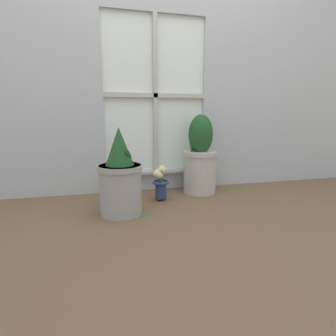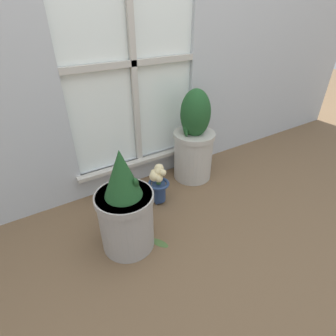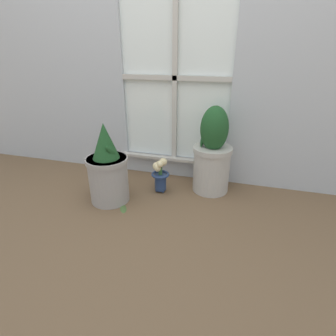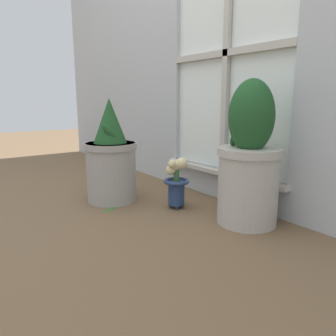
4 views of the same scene
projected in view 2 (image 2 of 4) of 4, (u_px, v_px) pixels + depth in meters
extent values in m
plane|color=brown|center=(194.00, 234.00, 1.47)|extent=(10.00, 10.00, 0.00)
cube|color=#B2B7BC|center=(139.00, 167.00, 1.91)|extent=(0.84, 0.05, 0.17)
cube|color=white|center=(131.00, 62.00, 1.54)|extent=(0.84, 0.02, 1.26)
cube|color=#BCB7AD|center=(133.00, 63.00, 1.52)|extent=(0.04, 0.02, 1.26)
cube|color=#BCB7AD|center=(133.00, 63.00, 1.52)|extent=(0.84, 0.02, 0.04)
cube|color=#BCB7AD|center=(142.00, 161.00, 1.84)|extent=(0.90, 0.06, 0.02)
cylinder|color=#9E9993|center=(127.00, 220.00, 1.33)|extent=(0.27, 0.27, 0.33)
cylinder|color=#9E9993|center=(124.00, 197.00, 1.25)|extent=(0.29, 0.29, 0.03)
cylinder|color=#38281E|center=(124.00, 196.00, 1.25)|extent=(0.25, 0.25, 0.01)
cone|color=#1E4C23|center=(121.00, 173.00, 1.18)|extent=(0.18, 0.18, 0.24)
ellipsoid|color=#1E4C23|center=(136.00, 184.00, 1.22)|extent=(0.07, 0.11, 0.12)
cylinder|color=#B7B2A8|center=(193.00, 155.00, 1.88)|extent=(0.27, 0.27, 0.35)
cylinder|color=#B7B2A8|center=(194.00, 135.00, 1.80)|extent=(0.29, 0.29, 0.04)
cylinder|color=#38281E|center=(194.00, 133.00, 1.79)|extent=(0.25, 0.25, 0.01)
ellipsoid|color=#1E4C23|center=(195.00, 113.00, 1.71)|extent=(0.20, 0.20, 0.33)
ellipsoid|color=#1E4C23|center=(184.00, 124.00, 1.73)|extent=(0.07, 0.15, 0.18)
sphere|color=navy|center=(157.00, 198.00, 1.73)|extent=(0.02, 0.02, 0.02)
sphere|color=navy|center=(157.00, 203.00, 1.69)|extent=(0.02, 0.02, 0.02)
sphere|color=navy|center=(164.00, 200.00, 1.71)|extent=(0.02, 0.02, 0.02)
cylinder|color=navy|center=(159.00, 192.00, 1.67)|extent=(0.09, 0.09, 0.13)
torus|color=navy|center=(159.00, 184.00, 1.64)|extent=(0.14, 0.14, 0.02)
cylinder|color=#386633|center=(159.00, 179.00, 1.62)|extent=(0.03, 0.03, 0.07)
sphere|color=beige|center=(158.00, 172.00, 1.59)|extent=(0.05, 0.05, 0.05)
sphere|color=beige|center=(159.00, 169.00, 1.61)|extent=(0.06, 0.06, 0.06)
sphere|color=beige|center=(154.00, 173.00, 1.61)|extent=(0.04, 0.04, 0.04)
sphere|color=beige|center=(154.00, 176.00, 1.59)|extent=(0.06, 0.06, 0.06)
sphere|color=beige|center=(159.00, 178.00, 1.58)|extent=(0.05, 0.05, 0.05)
sphere|color=beige|center=(163.00, 173.00, 1.57)|extent=(0.04, 0.04, 0.04)
ellipsoid|color=#476633|center=(159.00, 242.00, 1.42)|extent=(0.09, 0.12, 0.01)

